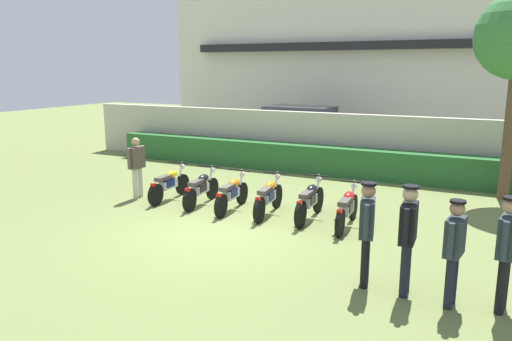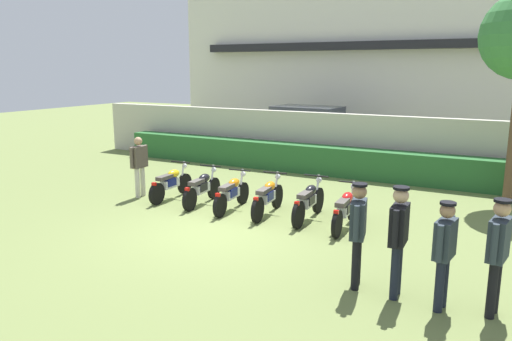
% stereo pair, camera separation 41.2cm
% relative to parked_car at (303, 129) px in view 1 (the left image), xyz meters
% --- Properties ---
extents(ground, '(60.00, 60.00, 0.00)m').
position_rel_parked_car_xyz_m(ground, '(2.03, -10.36, -0.94)').
color(ground, olive).
extents(building, '(20.55, 6.50, 8.29)m').
position_rel_parked_car_xyz_m(building, '(2.03, 6.09, 3.21)').
color(building, silver).
rests_on(building, ground).
extents(compound_wall, '(19.52, 0.30, 1.96)m').
position_rel_parked_car_xyz_m(compound_wall, '(2.03, -3.11, 0.04)').
color(compound_wall, '#BCB7A8').
rests_on(compound_wall, ground).
extents(hedge_row, '(15.62, 0.70, 0.93)m').
position_rel_parked_car_xyz_m(hedge_row, '(2.03, -3.81, -0.47)').
color(hedge_row, '#28602D').
rests_on(hedge_row, ground).
extents(parked_car, '(4.63, 2.36, 1.89)m').
position_rel_parked_car_xyz_m(parked_car, '(0.00, 0.00, 0.00)').
color(parked_car, silver).
rests_on(parked_car, ground).
extents(motorcycle_in_row_0, '(0.60, 1.83, 0.94)m').
position_rel_parked_car_xyz_m(motorcycle_in_row_0, '(-0.43, -8.71, -0.50)').
color(motorcycle_in_row_0, black).
rests_on(motorcycle_in_row_0, ground).
extents(motorcycle_in_row_1, '(0.60, 1.83, 0.95)m').
position_rel_parked_car_xyz_m(motorcycle_in_row_1, '(0.60, -8.76, -0.50)').
color(motorcycle_in_row_1, black).
rests_on(motorcycle_in_row_1, ground).
extents(motorcycle_in_row_2, '(0.60, 1.83, 0.94)m').
position_rel_parked_car_xyz_m(motorcycle_in_row_2, '(1.55, -8.86, -0.50)').
color(motorcycle_in_row_2, black).
rests_on(motorcycle_in_row_2, ground).
extents(motorcycle_in_row_3, '(0.60, 1.89, 0.96)m').
position_rel_parked_car_xyz_m(motorcycle_in_row_3, '(2.51, -8.78, -0.49)').
color(motorcycle_in_row_3, black).
rests_on(motorcycle_in_row_3, ground).
extents(motorcycle_in_row_4, '(0.60, 1.95, 0.97)m').
position_rel_parked_car_xyz_m(motorcycle_in_row_4, '(3.52, -8.70, -0.48)').
color(motorcycle_in_row_4, black).
rests_on(motorcycle_in_row_4, ground).
extents(motorcycle_in_row_5, '(0.60, 1.90, 0.95)m').
position_rel_parked_car_xyz_m(motorcycle_in_row_5, '(4.45, -8.88, -0.49)').
color(motorcycle_in_row_5, black).
rests_on(motorcycle_in_row_5, ground).
extents(inspector_person, '(0.22, 0.66, 1.64)m').
position_rel_parked_car_xyz_m(inspector_person, '(-1.33, -8.90, 0.03)').
color(inspector_person, beige).
rests_on(inspector_person, ground).
extents(officer_0, '(0.31, 0.67, 1.71)m').
position_rel_parked_car_xyz_m(officer_0, '(5.53, -11.61, 0.08)').
color(officer_0, black).
rests_on(officer_0, ground).
extents(officer_1, '(0.24, 0.69, 1.74)m').
position_rel_parked_car_xyz_m(officer_1, '(6.17, -11.65, 0.10)').
color(officer_1, black).
rests_on(officer_1, ground).
extents(officer_2, '(0.28, 0.65, 1.62)m').
position_rel_parked_car_xyz_m(officer_2, '(6.84, -11.75, 0.01)').
color(officer_2, black).
rests_on(officer_2, ground).
extents(officer_3, '(0.29, 0.67, 1.71)m').
position_rel_parked_car_xyz_m(officer_3, '(7.52, -11.59, 0.08)').
color(officer_3, black).
rests_on(officer_3, ground).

